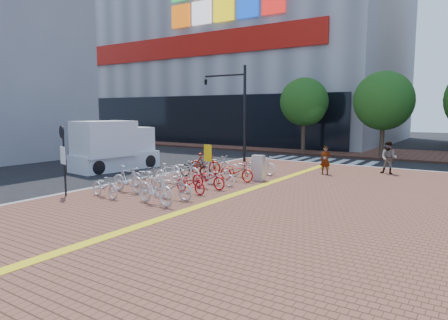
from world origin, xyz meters
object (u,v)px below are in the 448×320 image
Objects in this scene: bike_13 at (237,171)px; traffic_light_pole at (226,96)px; pedestrian_a at (325,160)px; yellow_sign at (208,157)px; box_truck at (114,147)px; bike_7 at (218,163)px; bike_10 at (191,183)px; bike_11 at (208,178)px; bike_3 at (169,173)px; bike_9 at (172,186)px; notice_sign at (63,152)px; bike_0 at (105,186)px; bike_2 at (146,177)px; bike_4 at (185,170)px; bike_14 at (245,168)px; bike_15 at (260,165)px; bike_12 at (220,176)px; pedestrian_b at (389,158)px; utility_box at (258,168)px; bike_8 at (155,189)px; bike_6 at (205,164)px; bike_1 at (128,179)px; bike_5 at (195,168)px.

traffic_light_pole is (-4.90, 6.61, 3.84)m from bike_13.
pedestrian_a is at bearing -16.56° from traffic_light_pole.
box_truck is at bearing 171.36° from yellow_sign.
bike_13 is at bearing -129.45° from bike_7.
bike_10 is at bearing -155.39° from bike_7.
bike_11 is at bearing 5.70° from bike_10.
yellow_sign is at bearing -8.64° from box_truck.
bike_3 is 2.28m from bike_11.
pedestrian_a is (2.83, 8.97, 0.26)m from bike_9.
notice_sign is at bearing -85.87° from traffic_light_pole.
bike_11 reaches higher than bike_0.
bike_2 is 1.08× the size of bike_11.
bike_2 is at bearing 62.42° from notice_sign.
bike_2 reaches higher than bike_10.
bike_4 is 1.01× the size of bike_9.
bike_9 reaches higher than bike_10.
bike_14 is 1.00× the size of bike_15.
bike_10 reaches higher than bike_12.
utility_box is at bearing -127.65° from pedestrian_b.
bike_8 is 1.10× the size of yellow_sign.
pedestrian_b is (7.87, 7.35, 0.36)m from bike_4.
bike_11 is 8.94m from box_truck.
bike_4 reaches higher than bike_7.
traffic_light_pole reaches higher than bike_14.
bike_4 is at bearing 35.59° from bike_8.
bike_6 is at bearing 176.50° from utility_box.
bike_4 is 0.69× the size of notice_sign.
bike_1 is at bearing -176.00° from bike_4.
bike_3 is 4.22m from bike_8.
notice_sign is at bearing -119.19° from yellow_sign.
traffic_light_pole is at bearing 23.56° from bike_4.
box_truck is at bearing 55.94° from bike_1.
bike_5 is at bearing 118.41° from bike_14.
bike_4 is (0.10, 2.53, 0.01)m from bike_2.
bike_9 is 12.31m from pedestrian_b.
bike_9 is 9.87m from box_truck.
traffic_light_pole is at bearing 16.52° from bike_5.
bike_13 is at bearing -128.23° from pedestrian_b.
bike_8 is at bearing -77.77° from yellow_sign.
notice_sign is (-1.41, -7.46, 1.20)m from bike_6.
pedestrian_b is at bearing -1.60° from traffic_light_pole.
bike_3 is 3.99m from bike_14.
yellow_sign is at bearing -86.82° from bike_4.
bike_6 is at bearing 69.73° from bike_13.
bike_7 is 1.38× the size of utility_box.
bike_10 is 0.91× the size of yellow_sign.
bike_10 is 0.89× the size of bike_13.
bike_11 is at bearing -104.78° from utility_box.
notice_sign reaches higher than bike_2.
bike_9 is 4.55m from notice_sign.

